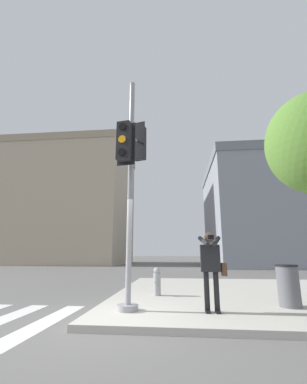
# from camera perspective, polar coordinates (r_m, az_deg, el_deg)

# --- Properties ---
(ground_plane) EXTENTS (160.00, 160.00, 0.00)m
(ground_plane) POSITION_cam_1_polar(r_m,az_deg,el_deg) (5.42, -10.84, -27.13)
(ground_plane) COLOR slate
(sidewalk_corner) EXTENTS (8.00, 8.00, 0.13)m
(sidewalk_corner) POSITION_cam_1_polar(r_m,az_deg,el_deg) (8.89, 20.62, -20.54)
(sidewalk_corner) COLOR #BCB7AD
(sidewalk_corner) RESTS_ON ground_plane
(traffic_signal_pole) EXTENTS (0.56, 1.21, 5.45)m
(traffic_signal_pole) POSITION_cam_1_polar(r_m,az_deg,el_deg) (6.11, -4.95, 5.43)
(traffic_signal_pole) COLOR #939399
(traffic_signal_pole) RESTS_ON sidewalk_corner
(person_photographer) EXTENTS (0.58, 0.54, 1.62)m
(person_photographer) POSITION_cam_1_polar(r_m,az_deg,el_deg) (5.77, 12.68, -15.20)
(person_photographer) COLOR black
(person_photographer) RESTS_ON sidewalk_corner
(fire_hydrant) EXTENTS (0.21, 0.27, 0.77)m
(fire_hydrant) POSITION_cam_1_polar(r_m,az_deg,el_deg) (7.74, 0.78, -19.25)
(fire_hydrant) COLOR #99999E
(fire_hydrant) RESTS_ON sidewalk_corner
(trash_bin) EXTENTS (0.49, 0.49, 0.91)m
(trash_bin) POSITION_cam_1_polar(r_m,az_deg,el_deg) (6.89, 27.78, -17.89)
(trash_bin) COLOR #5B5B60
(trash_bin) RESTS_ON sidewalk_corner
(building_left) EXTENTS (13.58, 11.15, 13.87)m
(building_left) POSITION_cam_1_polar(r_m,az_deg,el_deg) (32.92, -17.71, -2.70)
(building_left) COLOR tan
(building_left) RESTS_ON ground_plane
(building_right) EXTENTS (14.36, 13.74, 10.46)m
(building_right) POSITION_cam_1_polar(r_m,az_deg,el_deg) (29.67, 26.25, -4.21)
(building_right) COLOR gray
(building_right) RESTS_ON ground_plane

